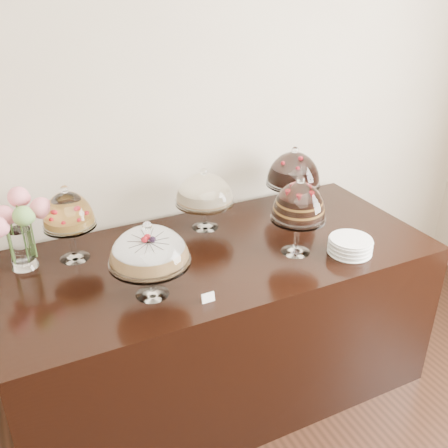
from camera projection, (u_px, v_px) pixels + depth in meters
name	position (u px, v px, depth m)	size (l,w,h in m)	color
wall_back	(137.00, 116.00, 2.65)	(5.00, 0.04, 3.00)	beige
display_counter	(220.00, 321.00, 2.77)	(2.20, 1.00, 0.90)	black
cake_stand_sugar_sponge	(149.00, 249.00, 2.12)	(0.36, 0.36, 0.36)	white
cake_stand_choco_layer	(299.00, 204.00, 2.44)	(0.28, 0.28, 0.42)	white
cake_stand_cheesecake	(204.00, 191.00, 2.71)	(0.33, 0.33, 0.35)	white
cake_stand_dark_choco	(294.00, 171.00, 2.92)	(0.32, 0.32, 0.39)	white
cake_stand_fruit_tart	(68.00, 213.00, 2.40)	(0.26, 0.26, 0.39)	white
flower_vase	(18.00, 225.00, 2.33)	(0.31, 0.25, 0.38)	white
plate_stack	(350.00, 246.00, 2.53)	(0.22, 0.22, 0.08)	white
price_card_left	(208.00, 298.00, 2.17)	(0.06, 0.01, 0.04)	white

